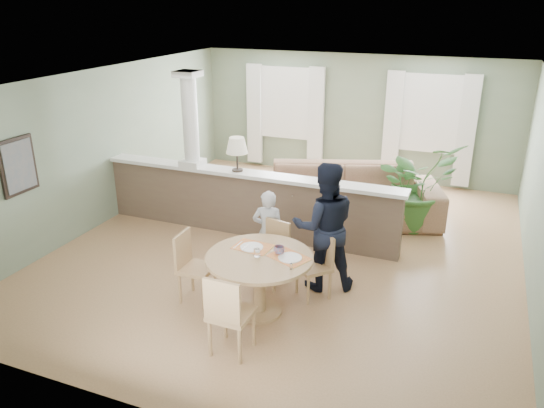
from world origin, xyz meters
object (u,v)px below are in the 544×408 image
at_px(sofa, 344,195).
at_px(chair_far_boy, 273,250).
at_px(chair_near, 228,312).
at_px(chair_side, 191,263).
at_px(child_person, 268,232).
at_px(houseplant, 416,185).
at_px(man_person, 324,227).
at_px(chair_far_man, 318,262).
at_px(dining_table, 260,268).

xyz_separation_m(sofa, chair_far_boy, (-0.34, -2.57, 0.01)).
distance_m(chair_far_boy, chair_near, 1.73).
relative_size(chair_near, chair_side, 1.07).
height_order(chair_near, child_person, child_person).
relative_size(houseplant, man_person, 0.86).
bearing_deg(houseplant, man_person, -108.86).
bearing_deg(man_person, chair_near, 49.83).
bearing_deg(chair_far_man, child_person, -159.24).
distance_m(child_person, man_person, 0.91).
xyz_separation_m(dining_table, chair_far_man, (0.55, 0.70, -0.15)).
relative_size(dining_table, child_person, 1.06).
distance_m(chair_near, chair_side, 1.35).
distance_m(chair_far_boy, chair_side, 1.17).
relative_size(dining_table, chair_far_boy, 1.46).
bearing_deg(child_person, houseplant, -136.63).
height_order(houseplant, man_person, man_person).
bearing_deg(chair_side, chair_far_boy, -47.80).
xyz_separation_m(dining_table, chair_far_boy, (-0.14, 0.79, -0.14)).
bearing_deg(chair_far_boy, man_person, 26.25).
height_order(chair_far_boy, man_person, man_person).
xyz_separation_m(sofa, chair_far_man, (0.34, -2.67, 0.00)).
bearing_deg(chair_far_man, sofa, 141.02).
relative_size(chair_far_man, chair_near, 0.88).
relative_size(chair_far_man, man_person, 0.49).
bearing_deg(chair_far_boy, dining_table, -67.94).
bearing_deg(dining_table, chair_near, -89.54).
bearing_deg(chair_far_man, man_person, 136.04).
distance_m(chair_far_man, man_person, 0.49).
relative_size(sofa, dining_table, 2.50).
bearing_deg(chair_side, man_person, -58.80).
xyz_separation_m(sofa, man_person, (0.33, -2.40, 0.42)).
bearing_deg(sofa, dining_table, -112.85).
distance_m(chair_side, man_person, 1.85).
height_order(chair_far_boy, chair_near, chair_near).
bearing_deg(child_person, sofa, -114.38).
height_order(sofa, man_person, man_person).
bearing_deg(chair_side, dining_table, -90.53).
bearing_deg(sofa, chair_side, -128.72).
relative_size(sofa, chair_far_boy, 3.67).
bearing_deg(man_person, child_person, -31.42).
relative_size(chair_far_boy, chair_near, 0.90).
distance_m(chair_far_man, chair_near, 1.71).
distance_m(houseplant, chair_side, 4.29).
xyz_separation_m(dining_table, child_person, (-0.33, 1.07, -0.01)).
height_order(chair_side, man_person, man_person).
height_order(dining_table, chair_side, chair_side).
height_order(child_person, man_person, man_person).
bearing_deg(man_person, dining_table, 36.26).
distance_m(sofa, houseplant, 1.26).
height_order(chair_far_man, chair_side, chair_side).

